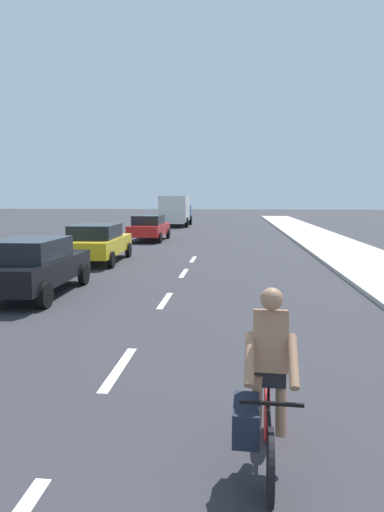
{
  "coord_description": "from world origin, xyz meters",
  "views": [
    {
      "loc": [
        1.79,
        1.46,
        2.68
      ],
      "look_at": [
        0.64,
        13.1,
        1.1
      ],
      "focal_mm": 30.68,
      "sensor_mm": 36.0,
      "label": 1
    }
  ],
  "objects": [
    {
      "name": "parked_car_yellow",
      "position": [
        -3.88,
        18.98,
        0.84
      ],
      "size": [
        2.21,
        4.61,
        1.57
      ],
      "rotation": [
        0.0,
        0.0,
        0.03
      ],
      "color": "gold",
      "rests_on": "ground"
    },
    {
      "name": "lane_stripe_3",
      "position": [
        0.0,
        12.47,
        0.0
      ],
      "size": [
        0.16,
        1.8,
        0.01
      ],
      "primitive_type": "cube",
      "color": "white",
      "rests_on": "ground"
    },
    {
      "name": "cyclist",
      "position": [
        2.1,
        5.55,
        0.83
      ],
      "size": [
        0.62,
        1.71,
        1.82
      ],
      "rotation": [
        0.0,
        0.0,
        3.1
      ],
      "color": "black",
      "rests_on": "ground"
    },
    {
      "name": "delivery_truck",
      "position": [
        -3.74,
        41.98,
        1.5
      ],
      "size": [
        2.77,
        6.28,
        2.8
      ],
      "rotation": [
        0.0,
        0.0,
        0.02
      ],
      "color": "#23478C",
      "rests_on": "ground"
    },
    {
      "name": "lane_stripe_2",
      "position": [
        0.0,
        7.9,
        0.0
      ],
      "size": [
        0.16,
        1.8,
        0.01
      ],
      "primitive_type": "cube",
      "color": "white",
      "rests_on": "ground"
    },
    {
      "name": "ground_plane",
      "position": [
        0.0,
        20.0,
        0.0
      ],
      "size": [
        160.0,
        160.0,
        0.0
      ],
      "primitive_type": "plane",
      "color": "#2D2D33"
    },
    {
      "name": "parked_car_red",
      "position": [
        -3.5,
        28.12,
        0.84
      ],
      "size": [
        2.09,
        4.46,
        1.57
      ],
      "rotation": [
        0.0,
        0.0,
        -0.01
      ],
      "color": "red",
      "rests_on": "ground"
    },
    {
      "name": "parked_car_black",
      "position": [
        -3.7,
        12.78,
        0.84
      ],
      "size": [
        2.05,
        4.33,
        1.57
      ],
      "rotation": [
        0.0,
        0.0,
        0.02
      ],
      "color": "black",
      "rests_on": "ground"
    },
    {
      "name": "lane_stripe_4",
      "position": [
        0.0,
        16.65,
        0.0
      ],
      "size": [
        0.16,
        1.8,
        0.01
      ],
      "primitive_type": "cube",
      "color": "white",
      "rests_on": "ground"
    },
    {
      "name": "sidewalk_strip",
      "position": [
        7.16,
        22.0,
        0.07
      ],
      "size": [
        3.6,
        80.0,
        0.14
      ],
      "primitive_type": "cube",
      "color": "#B2ADA3",
      "rests_on": "ground"
    },
    {
      "name": "lane_stripe_5",
      "position": [
        0.0,
        20.13,
        0.0
      ],
      "size": [
        0.16,
        1.8,
        0.01
      ],
      "primitive_type": "cube",
      "color": "white",
      "rests_on": "ground"
    }
  ]
}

